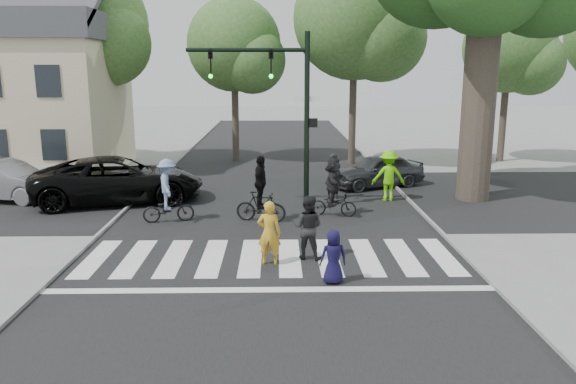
# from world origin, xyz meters

# --- Properties ---
(ground) EXTENTS (120.00, 120.00, 0.00)m
(ground) POSITION_xyz_m (0.00, 0.00, 0.00)
(ground) COLOR gray
(ground) RESTS_ON ground
(road_stem) EXTENTS (10.00, 70.00, 0.01)m
(road_stem) POSITION_xyz_m (0.00, 5.00, 0.01)
(road_stem) COLOR black
(road_stem) RESTS_ON ground
(road_cross) EXTENTS (70.00, 10.00, 0.01)m
(road_cross) POSITION_xyz_m (0.00, 8.00, 0.01)
(road_cross) COLOR black
(road_cross) RESTS_ON ground
(curb_left) EXTENTS (0.10, 70.00, 0.10)m
(curb_left) POSITION_xyz_m (-5.05, 5.00, 0.05)
(curb_left) COLOR gray
(curb_left) RESTS_ON ground
(curb_right) EXTENTS (0.10, 70.00, 0.10)m
(curb_right) POSITION_xyz_m (5.05, 5.00, 0.05)
(curb_right) COLOR gray
(curb_right) RESTS_ON ground
(crosswalk) EXTENTS (10.00, 3.85, 0.01)m
(crosswalk) POSITION_xyz_m (0.00, 0.66, 0.01)
(crosswalk) COLOR silver
(crosswalk) RESTS_ON ground
(traffic_signal) EXTENTS (4.45, 0.29, 6.00)m
(traffic_signal) POSITION_xyz_m (0.35, 6.20, 3.90)
(traffic_signal) COLOR black
(traffic_signal) RESTS_ON ground
(bg_tree_1) EXTENTS (6.09, 5.80, 9.80)m
(bg_tree_1) POSITION_xyz_m (-8.70, 15.48, 6.65)
(bg_tree_1) COLOR brown
(bg_tree_1) RESTS_ON ground
(bg_tree_2) EXTENTS (5.04, 4.80, 8.40)m
(bg_tree_2) POSITION_xyz_m (-1.76, 16.62, 5.78)
(bg_tree_2) COLOR brown
(bg_tree_2) RESTS_ON ground
(bg_tree_3) EXTENTS (6.30, 6.00, 10.20)m
(bg_tree_3) POSITION_xyz_m (4.31, 15.27, 6.94)
(bg_tree_3) COLOR brown
(bg_tree_3) RESTS_ON ground
(bg_tree_4) EXTENTS (4.83, 4.60, 8.15)m
(bg_tree_4) POSITION_xyz_m (12.23, 16.12, 5.64)
(bg_tree_4) COLOR brown
(bg_tree_4) RESTS_ON ground
(house) EXTENTS (8.40, 8.10, 8.82)m
(house) POSITION_xyz_m (-11.49, 13.98, 3.80)
(house) COLOR beige
(house) RESTS_ON ground
(pedestrian_woman) EXTENTS (0.64, 0.47, 1.64)m
(pedestrian_woman) POSITION_xyz_m (-0.02, 0.48, 0.82)
(pedestrian_woman) COLOR gold
(pedestrian_woman) RESTS_ON ground
(pedestrian_child) EXTENTS (0.67, 0.48, 1.26)m
(pedestrian_child) POSITION_xyz_m (1.45, -0.81, 0.63)
(pedestrian_child) COLOR #120D33
(pedestrian_child) RESTS_ON ground
(pedestrian_adult) EXTENTS (0.96, 0.84, 1.66)m
(pedestrian_adult) POSITION_xyz_m (0.97, 0.92, 0.83)
(pedestrian_adult) COLOR black
(pedestrian_adult) RESTS_ON ground
(cyclist_left) EXTENTS (1.69, 1.15, 2.04)m
(cyclist_left) POSITION_xyz_m (-3.28, 4.51, 0.88)
(cyclist_left) COLOR black
(cyclist_left) RESTS_ON ground
(cyclist_mid) EXTENTS (1.69, 1.06, 2.13)m
(cyclist_mid) POSITION_xyz_m (-0.34, 4.52, 0.88)
(cyclist_mid) COLOR black
(cyclist_mid) RESTS_ON ground
(cyclist_right) EXTENTS (1.63, 1.51, 1.96)m
(cyclist_right) POSITION_xyz_m (2.05, 5.16, 0.87)
(cyclist_right) COLOR black
(cyclist_right) RESTS_ON ground
(car_suv) EXTENTS (6.53, 4.15, 1.68)m
(car_suv) POSITION_xyz_m (-5.60, 7.30, 0.84)
(car_suv) COLOR black
(car_suv) RESTS_ON ground
(car_silver) EXTENTS (4.77, 2.53, 1.49)m
(car_silver) POSITION_xyz_m (-9.97, 7.67, 0.75)
(car_silver) COLOR gray
(car_silver) RESTS_ON ground
(car_grey) EXTENTS (4.29, 3.03, 1.36)m
(car_grey) POSITION_xyz_m (4.30, 9.83, 0.68)
(car_grey) COLOR #36373C
(car_grey) RESTS_ON ground
(bystander_hivis) EXTENTS (1.22, 0.72, 1.88)m
(bystander_hivis) POSITION_xyz_m (4.28, 7.33, 0.94)
(bystander_hivis) COLOR #61DD08
(bystander_hivis) RESTS_ON ground
(bystander_dark) EXTENTS (0.69, 0.51, 1.72)m
(bystander_dark) POSITION_xyz_m (2.27, 7.72, 0.86)
(bystander_dark) COLOR black
(bystander_dark) RESTS_ON ground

